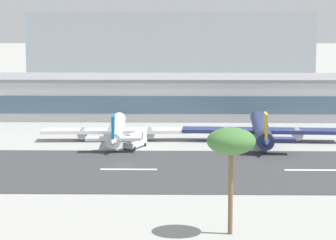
{
  "coord_description": "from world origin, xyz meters",
  "views": [
    {
      "loc": [
        12.53,
        -155.03,
        32.34
      ],
      "look_at": [
        9.24,
        23.88,
        6.54
      ],
      "focal_mm": 77.74,
      "sensor_mm": 36.0,
      "label": 1
    }
  ],
  "objects_px": {
    "terminal_building": "(183,96)",
    "distant_hotel_block": "(171,46)",
    "airliner_blue_tail_gate_0": "(116,130)",
    "palm_tree_2": "(231,143)",
    "service_fuel_truck_0": "(135,140)",
    "airliner_gold_tail_gate_1": "(261,130)"
  },
  "relations": [
    {
      "from": "airliner_gold_tail_gate_1",
      "to": "terminal_building",
      "type": "bearing_deg",
      "value": 26.26
    },
    {
      "from": "terminal_building",
      "to": "airliner_gold_tail_gate_1",
      "type": "xyz_separation_m",
      "value": [
        20.22,
        -47.4,
        -3.41
      ]
    },
    {
      "from": "terminal_building",
      "to": "airliner_gold_tail_gate_1",
      "type": "relative_size",
      "value": 3.49
    },
    {
      "from": "airliner_gold_tail_gate_1",
      "to": "service_fuel_truck_0",
      "type": "xyz_separation_m",
      "value": [
        -32.04,
        -9.25,
        -1.09
      ]
    },
    {
      "from": "palm_tree_2",
      "to": "service_fuel_truck_0",
      "type": "bearing_deg",
      "value": 104.77
    },
    {
      "from": "airliner_blue_tail_gate_0",
      "to": "palm_tree_2",
      "type": "xyz_separation_m",
      "value": [
        24.22,
        -80.54,
        11.0
      ]
    },
    {
      "from": "terminal_building",
      "to": "airliner_gold_tail_gate_1",
      "type": "bearing_deg",
      "value": -66.9
    },
    {
      "from": "distant_hotel_block",
      "to": "airliner_gold_tail_gate_1",
      "type": "height_order",
      "value": "distant_hotel_block"
    },
    {
      "from": "service_fuel_truck_0",
      "to": "airliner_blue_tail_gate_0",
      "type": "bearing_deg",
      "value": 51.9
    },
    {
      "from": "terminal_building",
      "to": "service_fuel_truck_0",
      "type": "xyz_separation_m",
      "value": [
        -11.82,
        -56.64,
        -4.5
      ]
    },
    {
      "from": "terminal_building",
      "to": "palm_tree_2",
      "type": "distance_m",
      "value": 127.9
    },
    {
      "from": "airliner_blue_tail_gate_0",
      "to": "service_fuel_truck_0",
      "type": "distance_m",
      "value": 11.19
    },
    {
      "from": "palm_tree_2",
      "to": "airliner_gold_tail_gate_1",
      "type": "bearing_deg",
      "value": 80.53
    },
    {
      "from": "terminal_building",
      "to": "distant_hotel_block",
      "type": "relative_size",
      "value": 1.18
    },
    {
      "from": "airliner_blue_tail_gate_0",
      "to": "airliner_gold_tail_gate_1",
      "type": "bearing_deg",
      "value": -93.3
    },
    {
      "from": "terminal_building",
      "to": "palm_tree_2",
      "type": "xyz_separation_m",
      "value": [
        6.86,
        -127.5,
        7.32
      ]
    },
    {
      "from": "airliner_blue_tail_gate_0",
      "to": "service_fuel_truck_0",
      "type": "bearing_deg",
      "value": -152.85
    },
    {
      "from": "airliner_gold_tail_gate_1",
      "to": "service_fuel_truck_0",
      "type": "distance_m",
      "value": 33.36
    },
    {
      "from": "palm_tree_2",
      "to": "distant_hotel_block",
      "type": "bearing_deg",
      "value": 92.77
    },
    {
      "from": "distant_hotel_block",
      "to": "terminal_building",
      "type": "bearing_deg",
      "value": -87.53
    },
    {
      "from": "terminal_building",
      "to": "airliner_gold_tail_gate_1",
      "type": "distance_m",
      "value": 51.64
    },
    {
      "from": "airliner_blue_tail_gate_0",
      "to": "service_fuel_truck_0",
      "type": "relative_size",
      "value": 4.86
    }
  ]
}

